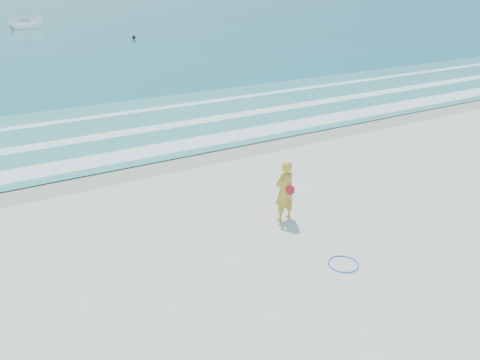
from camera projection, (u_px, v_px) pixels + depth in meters
ground at (320, 279)px, 10.95m from camera, size 400.00×400.00×0.00m
wet_sand at (171, 160)px, 18.08m from camera, size 400.00×2.40×0.00m
shallow at (130, 127)px, 22.02m from camera, size 400.00×10.00×0.01m
foam_near at (159, 149)px, 19.09m from camera, size 400.00×1.40×0.01m
foam_mid at (135, 131)px, 21.38m from camera, size 400.00×0.90×0.01m
foam_far at (114, 114)px, 24.00m from camera, size 400.00×0.60×0.01m
hoop at (343, 264)px, 11.49m from camera, size 0.92×0.92×0.03m
boat at (26, 22)px, 63.98m from camera, size 5.22×2.25×1.97m
buoy at (134, 37)px, 53.93m from camera, size 0.39×0.39×0.39m
woman at (285, 191)px, 13.29m from camera, size 0.70×0.49×1.82m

